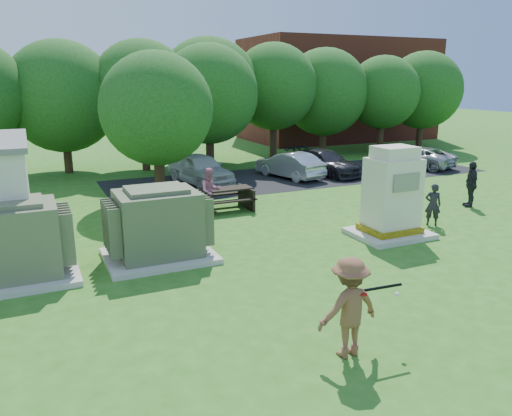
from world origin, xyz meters
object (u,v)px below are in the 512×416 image
transformer_right (158,226)px  car_white (200,169)px  transformer_left (12,243)px  batter (349,307)px  picnic_table (225,196)px  person_at_picnic (210,191)px  generator_cabinet (392,198)px  person_by_generator (433,205)px  car_silver_b (418,157)px  person_walking_right (471,184)px  car_silver_a (290,165)px  car_dark (324,162)px

transformer_right → car_white: transformer_right is taller
transformer_left → car_white: (8.06, 9.34, -0.23)m
batter → picnic_table: bearing=-100.9°
person_at_picnic → car_white: person_at_picnic is taller
generator_cabinet → person_by_generator: bearing=9.6°
car_silver_b → person_walking_right: bearing=43.1°
car_white → transformer_left: bearing=-141.3°
transformer_right → batter: 6.76m
picnic_table → person_walking_right: 9.74m
transformer_right → car_silver_a: transformer_right is taller
person_walking_right → car_dark: size_ratio=0.40×
batter → car_silver_b: batter is taller
transformer_left → car_silver_a: size_ratio=0.75×
picnic_table → car_silver_a: size_ratio=0.51×
batter → car_dark: (9.12, 15.34, -0.30)m
person_at_picnic → car_white: bearing=73.6°
transformer_left → car_silver_b: size_ratio=0.71×
batter → car_white: (2.44, 15.83, -0.22)m
person_by_generator → car_silver_b: 12.01m
transformer_left → car_dark: (14.74, 8.86, -0.32)m
transformer_left → person_at_picnic: 7.81m
transformer_left → person_walking_right: 16.45m
transformer_left → generator_cabinet: 11.08m
picnic_table → person_at_picnic: person_at_picnic is taller
transformer_right → person_at_picnic: transformer_right is taller
transformer_left → transformer_right: (3.70, 0.00, 0.00)m
transformer_left → batter: 8.58m
transformer_left → car_dark: 17.20m
car_silver_b → car_silver_a: bearing=-20.2°
batter → person_walking_right: bearing=-148.1°
car_dark → person_walking_right: bearing=-94.1°
transformer_left → picnic_table: size_ratio=1.46×
person_at_picnic → person_walking_right: (9.75, -3.34, 0.04)m
person_at_picnic → car_dark: person_at_picnic is taller
transformer_left → picnic_table: bearing=29.7°
generator_cabinet → person_by_generator: (2.13, 0.36, -0.54)m
transformer_left → person_by_generator: bearing=-3.0°
transformer_left → person_at_picnic: transformer_left is taller
car_dark → car_silver_b: car_dark is taller
transformer_left → car_silver_a: 15.51m
car_dark → car_white: bearing=160.0°
person_at_picnic → car_dark: bearing=29.0°
transformer_left → generator_cabinet: (11.02, -1.05, 0.31)m
transformer_left → car_white: bearing=49.2°
generator_cabinet → person_at_picnic: size_ratio=1.68×
generator_cabinet → transformer_left: bearing=174.5°
transformer_left → person_at_picnic: (6.68, 4.04, -0.10)m
person_at_picnic → batter: bearing=-97.7°
batter → person_at_picnic: 10.58m
batter → transformer_left: bearing=-50.8°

